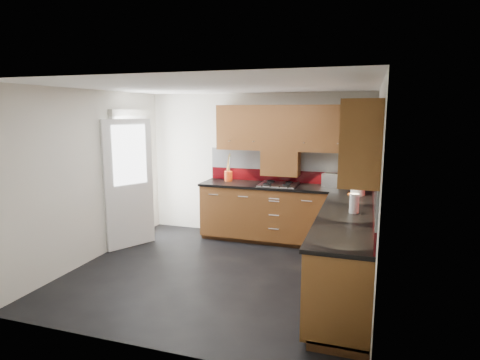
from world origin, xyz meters
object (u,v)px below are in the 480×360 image
(food_processor, at_px, (358,184))
(utensil_pot, at_px, (228,175))
(toaster, at_px, (332,180))
(gas_hob, at_px, (278,184))

(food_processor, bearing_deg, utensil_pot, 166.11)
(toaster, bearing_deg, food_processor, -54.11)
(toaster, xyz_separation_m, food_processor, (0.40, -0.56, 0.05))
(toaster, bearing_deg, gas_hob, -168.49)
(gas_hob, xyz_separation_m, food_processor, (1.23, -0.39, 0.14))
(utensil_pot, xyz_separation_m, toaster, (1.71, 0.03, -0.00))
(gas_hob, distance_m, utensil_pot, 0.90)
(toaster, height_order, food_processor, food_processor)
(toaster, bearing_deg, utensil_pot, -178.87)
(gas_hob, relative_size, utensil_pot, 1.25)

